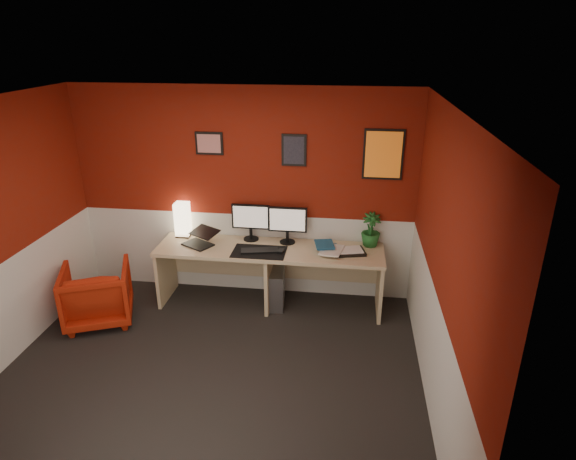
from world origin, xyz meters
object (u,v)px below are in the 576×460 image
object	(u,v)px
armchair	(97,294)
monitor_left	(250,217)
shoji_lamp	(183,220)
laptop	(197,236)
potted_plant	(371,230)
zen_tray	(349,252)
pc_tower	(276,287)
desk	(270,277)
monitor_right	(287,220)

from	to	relation	value
armchair	monitor_left	bearing A→B (deg)	-175.28
shoji_lamp	laptop	size ratio (longest dim) A/B	1.21
potted_plant	shoji_lamp	bearing A→B (deg)	179.84
zen_tray	pc_tower	bearing A→B (deg)	178.76
laptop	monitor_left	distance (m)	0.65
zen_tray	armchair	distance (m)	2.84
shoji_lamp	armchair	distance (m)	1.27
zen_tray	armchair	bearing A→B (deg)	-168.12
desk	armchair	size ratio (longest dim) A/B	3.62
desk	pc_tower	size ratio (longest dim) A/B	5.78
monitor_right	pc_tower	size ratio (longest dim) A/B	1.29
monitor_right	zen_tray	xyz separation A→B (m)	(0.72, -0.19, -0.28)
shoji_lamp	zen_tray	xyz separation A→B (m)	(1.99, -0.24, -0.18)
pc_tower	monitor_right	bearing A→B (deg)	51.10
armchair	potted_plant	bearing A→B (deg)	172.89
desk	laptop	world-z (taller)	laptop
shoji_lamp	zen_tray	size ratio (longest dim) A/B	1.14
pc_tower	armchair	distance (m)	2.01
desk	monitor_left	bearing A→B (deg)	139.17
desk	armchair	xyz separation A→B (m)	(-1.85, -0.58, -0.04)
desk	laptop	xyz separation A→B (m)	(-0.84, -0.02, 0.47)
armchair	laptop	bearing A→B (deg)	-173.11
pc_tower	armchair	xyz separation A→B (m)	(-1.91, -0.60, 0.10)
desk	shoji_lamp	size ratio (longest dim) A/B	6.50
desk	monitor_right	bearing A→B (deg)	46.00
pc_tower	potted_plant	bearing A→B (deg)	6.29
laptop	monitor_left	size ratio (longest dim) A/B	0.57
desk	armchair	world-z (taller)	desk
laptop	potted_plant	bearing A→B (deg)	37.84
desk	potted_plant	distance (m)	1.29
shoji_lamp	potted_plant	distance (m)	2.23
monitor_left	zen_tray	distance (m)	1.21
monitor_left	potted_plant	world-z (taller)	monitor_left
desk	monitor_right	size ratio (longest dim) A/B	4.48
desk	potted_plant	size ratio (longest dim) A/B	6.61
desk	shoji_lamp	distance (m)	1.25
desk	laptop	bearing A→B (deg)	-178.55
laptop	zen_tray	world-z (taller)	laptop
shoji_lamp	monitor_right	world-z (taller)	monitor_right
laptop	monitor_right	bearing A→B (deg)	42.30
shoji_lamp	monitor_left	xyz separation A→B (m)	(0.83, -0.01, 0.09)
laptop	pc_tower	distance (m)	1.09
shoji_lamp	monitor_right	distance (m)	1.28
desk	pc_tower	bearing A→B (deg)	10.23
monitor_right	laptop	bearing A→B (deg)	-168.42
zen_tray	monitor_left	bearing A→B (deg)	168.70
shoji_lamp	laptop	bearing A→B (deg)	-45.04
monitor_left	monitor_right	distance (m)	0.44
monitor_right	shoji_lamp	bearing A→B (deg)	178.00
shoji_lamp	monitor_left	world-z (taller)	monitor_left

